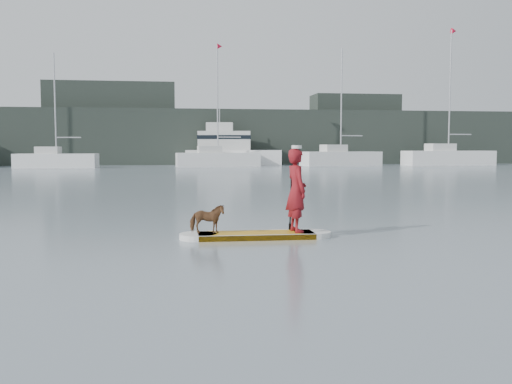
{
  "coord_description": "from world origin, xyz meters",
  "views": [
    {
      "loc": [
        -3.25,
        -11.22,
        1.98
      ],
      "look_at": [
        -1.49,
        0.87,
        1.0
      ],
      "focal_mm": 40.0,
      "sensor_mm": 36.0,
      "label": 1
    }
  ],
  "objects": [
    {
      "name": "white_cap",
      "position": [
        -0.6,
        0.85,
        1.97
      ],
      "size": [
        0.22,
        0.22,
        0.07
      ],
      "primitive_type": "cylinder",
      "color": "silver",
      "rests_on": "paddler"
    },
    {
      "name": "shore_building_west",
      "position": [
        -10.0,
        54.0,
        4.5
      ],
      "size": [
        14.0,
        4.0,
        9.0
      ],
      "primitive_type": "cube",
      "color": "#202924",
      "rests_on": "ground"
    },
    {
      "name": "paddler",
      "position": [
        -0.6,
        0.85,
        1.03
      ],
      "size": [
        0.54,
        0.72,
        1.81
      ],
      "primitive_type": "imported",
      "rotation": [
        0.0,
        0.0,
        1.73
      ],
      "color": "maroon",
      "rests_on": "paddleboard"
    },
    {
      "name": "sailboat_d",
      "position": [
        1.04,
        44.92,
        0.85
      ],
      "size": [
        8.26,
        3.08,
        11.94
      ],
      "rotation": [
        0.0,
        0.0,
        0.07
      ],
      "color": "white",
      "rests_on": "ground"
    },
    {
      "name": "sailboat_c",
      "position": [
        -13.97,
        43.48,
        0.78
      ],
      "size": [
        7.42,
        2.8,
        10.48
      ],
      "rotation": [
        0.0,
        0.0,
        -0.05
      ],
      "color": "white",
      "rests_on": "ground"
    },
    {
      "name": "paddleboard",
      "position": [
        -1.49,
        0.87,
        0.06
      ],
      "size": [
        3.3,
        0.85,
        0.12
      ],
      "rotation": [
        0.0,
        0.0,
        -0.02
      ],
      "color": "#C28512",
      "rests_on": "ground"
    },
    {
      "name": "shore_mass",
      "position": [
        0.0,
        53.0,
        3.0
      ],
      "size": [
        90.0,
        6.0,
        6.0
      ],
      "primitive_type": "cube",
      "color": "#202924",
      "rests_on": "ground"
    },
    {
      "name": "sailboat_f",
      "position": [
        25.6,
        45.78,
        0.97
      ],
      "size": [
        9.68,
        3.32,
        14.3
      ],
      "rotation": [
        0.0,
        0.0,
        0.05
      ],
      "color": "white",
      "rests_on": "ground"
    },
    {
      "name": "paddle",
      "position": [
        -0.66,
        1.17,
        0.8
      ],
      "size": [
        0.1,
        0.3,
        2.0
      ],
      "rotation": [
        0.0,
        0.0,
        -0.02
      ],
      "color": "black",
      "rests_on": "ground"
    },
    {
      "name": "motor_yacht_a",
      "position": [
        2.57,
        47.83,
        1.65
      ],
      "size": [
        10.07,
        4.24,
        5.86
      ],
      "rotation": [
        0.0,
        0.0,
        -0.13
      ],
      "color": "white",
      "rests_on": "ground"
    },
    {
      "name": "shore_building_east",
      "position": [
        18.0,
        54.0,
        4.0
      ],
      "size": [
        10.0,
        4.0,
        8.0
      ],
      "primitive_type": "cube",
      "color": "#202924",
      "rests_on": "ground"
    },
    {
      "name": "dog",
      "position": [
        -2.55,
        0.89,
        0.43
      ],
      "size": [
        0.77,
        0.41,
        0.63
      ],
      "primitive_type": "imported",
      "rotation": [
        0.0,
        0.0,
        1.47
      ],
      "color": "brown",
      "rests_on": "paddleboard"
    },
    {
      "name": "ground",
      "position": [
        0.0,
        0.0,
        0.0
      ],
      "size": [
        140.0,
        140.0,
        0.0
      ],
      "primitive_type": "plane",
      "color": "slate",
      "rests_on": "ground"
    },
    {
      "name": "sailboat_e",
      "position": [
        13.85,
        45.9,
        0.86
      ],
      "size": [
        8.58,
        4.07,
        11.95
      ],
      "rotation": [
        0.0,
        0.0,
        0.17
      ],
      "color": "white",
      "rests_on": "ground"
    }
  ]
}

